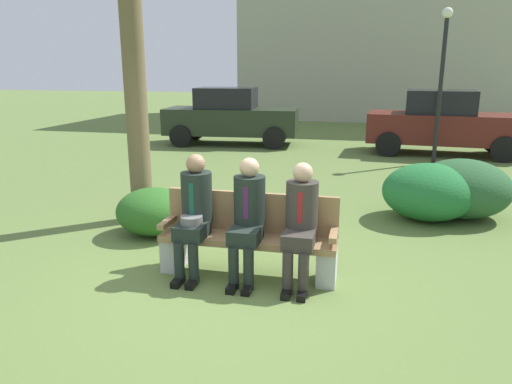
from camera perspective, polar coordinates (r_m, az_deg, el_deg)
The scene contains 12 objects.
ground_plane at distance 5.22m, azimuth -3.40°, elevation -10.69°, with size 80.00×80.00×0.00m, color #5D7539.
park_bench at distance 5.27m, azimuth -0.84°, elevation -5.41°, with size 1.94×0.44×0.90m.
seated_man_left at distance 5.22m, azimuth -7.41°, elevation -2.08°, with size 0.34×0.72×1.33m.
seated_man_middle at distance 5.06m, azimuth -1.01°, elevation -2.56°, with size 0.34×0.72×1.32m.
seated_man_right at distance 4.96m, azimuth 5.36°, elevation -3.14°, with size 0.34×0.72×1.29m.
shrub_near_bench at distance 7.61m, azimuth 20.00°, elevation 0.02°, with size 1.37×1.26×0.86m, color #226D32.
shrub_mid_lawn at distance 7.92m, azimuth 23.48°, elevation 0.40°, with size 1.44×1.32×0.90m, color #29572E.
shrub_far_lawn at distance 6.69m, azimuth -12.16°, elevation -2.29°, with size 1.03×0.95×0.65m, color #2A6020.
parked_car_near at distance 14.40m, azimuth -3.06°, elevation 9.04°, with size 4.01×1.95×1.68m.
parked_car_far at distance 13.59m, azimuth 21.50°, elevation 7.72°, with size 4.01×1.95×1.68m.
street_lamp at distance 12.17m, azimuth 21.40°, elevation 13.42°, with size 0.24×0.24×3.56m.
building_backdrop at distance 24.12m, azimuth 17.04°, elevation 20.34°, with size 14.50×6.76×9.73m.
Camera 1 is at (1.35, -4.52, 2.23)m, focal length 33.38 mm.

